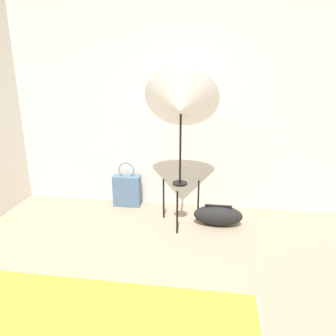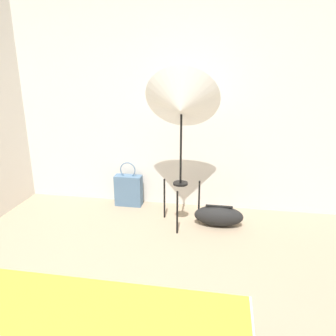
{
  "view_description": "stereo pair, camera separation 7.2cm",
  "coord_description": "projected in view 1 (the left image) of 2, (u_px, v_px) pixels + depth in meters",
  "views": [
    {
      "loc": [
        0.62,
        -1.21,
        1.66
      ],
      "look_at": [
        0.19,
        1.73,
        0.7
      ],
      "focal_mm": 35.0,
      "sensor_mm": 36.0,
      "label": 1
    },
    {
      "loc": [
        0.69,
        -1.2,
        1.66
      ],
      "look_at": [
        0.19,
        1.73,
        0.7
      ],
      "focal_mm": 35.0,
      "sensor_mm": 36.0,
      "label": 2
    }
  ],
  "objects": [
    {
      "name": "wall_back",
      "position": [
        162.0,
        96.0,
        3.7
      ],
      "size": [
        8.0,
        0.05,
        2.6
      ],
      "color": "silver",
      "rests_on": "ground_plane"
    },
    {
      "name": "photo_umbrella",
      "position": [
        181.0,
        106.0,
        3.17
      ],
      "size": [
        0.75,
        0.57,
        1.64
      ],
      "color": "black",
      "rests_on": "ground_plane"
    },
    {
      "name": "tote_bag",
      "position": [
        127.0,
        190.0,
        3.94
      ],
      "size": [
        0.32,
        0.14,
        0.54
      ],
      "color": "slate",
      "rests_on": "ground_plane"
    },
    {
      "name": "duffel_bag",
      "position": [
        218.0,
        215.0,
        3.49
      ],
      "size": [
        0.52,
        0.22,
        0.23
      ],
      "color": "black",
      "rests_on": "ground_plane"
    }
  ]
}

